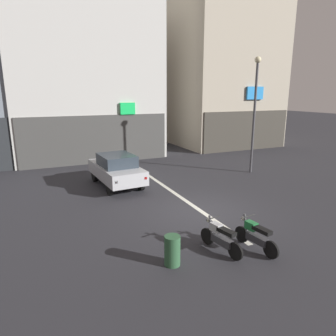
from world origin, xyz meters
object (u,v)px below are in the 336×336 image
at_px(motorcycle_silver_row_leftmost, 220,237).
at_px(motorcycle_green_row_left_mid, 256,235).
at_px(trash_bin, 172,251).
at_px(car_silver_crossing_near, 116,169).
at_px(street_lamp, 255,104).

distance_m(motorcycle_silver_row_leftmost, motorcycle_green_row_left_mid, 1.07).
height_order(motorcycle_green_row_left_mid, trash_bin, motorcycle_green_row_left_mid).
height_order(car_silver_crossing_near, trash_bin, car_silver_crossing_near).
bearing_deg(trash_bin, street_lamp, 40.16).
xyz_separation_m(street_lamp, trash_bin, (-8.50, -7.17, -3.58)).
bearing_deg(trash_bin, motorcycle_silver_row_leftmost, 2.71).
bearing_deg(street_lamp, car_silver_crossing_near, 175.60).
distance_m(car_silver_crossing_near, street_lamp, 8.60).
height_order(street_lamp, motorcycle_silver_row_leftmost, street_lamp).
xyz_separation_m(street_lamp, motorcycle_silver_row_leftmost, (-6.90, -7.10, -3.55)).
distance_m(street_lamp, trash_bin, 11.69).
bearing_deg(street_lamp, motorcycle_silver_row_leftmost, -134.18).
relative_size(motorcycle_silver_row_leftmost, trash_bin, 1.94).
bearing_deg(motorcycle_silver_row_leftmost, motorcycle_green_row_left_mid, -18.44).
relative_size(car_silver_crossing_near, motorcycle_silver_row_leftmost, 2.56).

